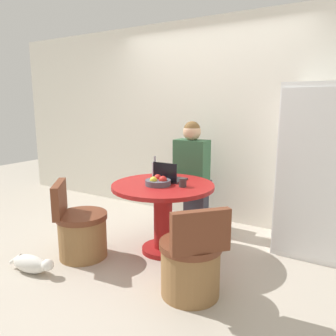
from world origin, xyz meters
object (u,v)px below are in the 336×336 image
object	(u,v)px
fruit_bowl	(158,182)
person_seated	(193,171)
refrigerator	(319,170)
chair_near_left_corner	(81,232)
dining_table	(163,204)
cat	(32,264)
bottle	(155,170)
laptop	(169,177)
chair_near_right_corner	(191,265)

from	to	relation	value
fruit_bowl	person_seated	bearing A→B (deg)	91.63
refrigerator	chair_near_left_corner	bearing A→B (deg)	-145.15
dining_table	cat	xyz separation A→B (m)	(-0.79, -1.01, -0.43)
refrigerator	bottle	xyz separation A→B (m)	(-1.56, -0.68, -0.04)
chair_near_left_corner	bottle	bearing A→B (deg)	-70.85
laptop	bottle	xyz separation A→B (m)	(-0.20, 0.03, 0.06)
chair_near_right_corner	fruit_bowl	bearing A→B (deg)	-85.84
chair_near_right_corner	chair_near_left_corner	xyz separation A→B (m)	(-1.27, 0.03, 0.00)
dining_table	bottle	world-z (taller)	bottle
person_seated	laptop	world-z (taller)	person_seated
dining_table	fruit_bowl	world-z (taller)	fruit_bowl
bottle	cat	distance (m)	1.52
dining_table	chair_near_left_corner	bearing A→B (deg)	-140.47
laptop	cat	distance (m)	1.56
fruit_bowl	cat	size ratio (longest dim) A/B	0.50
chair_near_left_corner	person_seated	bearing A→B (deg)	-65.02
chair_near_right_corner	chair_near_left_corner	bearing A→B (deg)	-49.19
chair_near_left_corner	fruit_bowl	bearing A→B (deg)	-92.99
person_seated	chair_near_right_corner	bearing A→B (deg)	116.83
dining_table	chair_near_left_corner	distance (m)	0.88
chair_near_right_corner	refrigerator	bearing A→B (deg)	-164.92
chair_near_left_corner	fruit_bowl	xyz separation A→B (m)	(0.63, 0.47, 0.50)
chair_near_left_corner	dining_table	bearing A→B (deg)	-90.00
refrigerator	chair_near_right_corner	distance (m)	1.70
chair_near_left_corner	cat	xyz separation A→B (m)	(-0.14, -0.48, -0.18)
chair_near_right_corner	person_seated	xyz separation A→B (m)	(-0.66, 1.31, 0.47)
laptop	cat	size ratio (longest dim) A/B	0.55
dining_table	chair_near_right_corner	size ratio (longest dim) A/B	1.34
chair_near_right_corner	cat	xyz separation A→B (m)	(-1.42, -0.45, -0.18)
person_seated	bottle	xyz separation A→B (m)	(-0.18, -0.57, 0.09)
chair_near_right_corner	fruit_bowl	distance (m)	0.95
bottle	refrigerator	bearing A→B (deg)	23.44
dining_table	chair_near_right_corner	xyz separation A→B (m)	(0.62, -0.56, -0.25)
chair_near_right_corner	laptop	world-z (taller)	laptop
chair_near_right_corner	chair_near_left_corner	world-z (taller)	same
cat	laptop	bearing A→B (deg)	46.70
fruit_bowl	cat	world-z (taller)	fruit_bowl
chair_near_left_corner	bottle	size ratio (longest dim) A/B	3.19
refrigerator	person_seated	size ratio (longest dim) A/B	1.30
fruit_bowl	laptop	bearing A→B (deg)	89.57
chair_near_right_corner	dining_table	bearing A→B (deg)	-90.00
refrigerator	laptop	world-z (taller)	refrigerator
laptop	bottle	distance (m)	0.21
fruit_bowl	dining_table	bearing A→B (deg)	77.22
bottle	fruit_bowl	bearing A→B (deg)	-50.46
refrigerator	chair_near_left_corner	world-z (taller)	refrigerator
refrigerator	laptop	xyz separation A→B (m)	(-1.36, -0.71, -0.10)
fruit_bowl	bottle	xyz separation A→B (m)	(-0.20, 0.24, 0.06)
chair_near_left_corner	fruit_bowl	distance (m)	0.94
refrigerator	dining_table	bearing A→B (deg)	-147.61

